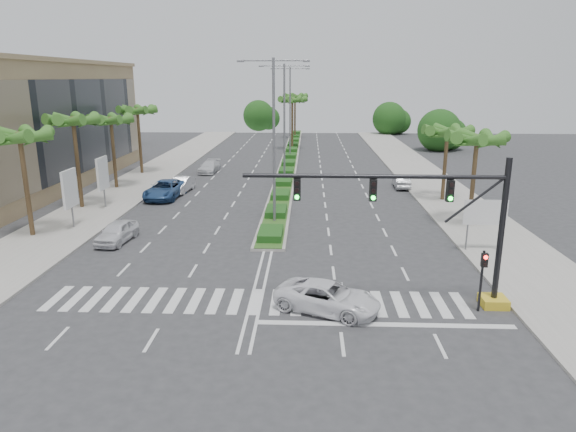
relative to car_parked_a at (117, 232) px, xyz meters
name	(u,v)px	position (x,y,z in m)	size (l,w,h in m)	color
ground	(256,302)	(10.21, -9.07, -0.70)	(160.00, 160.00, 0.00)	#333335
footpath_right	(456,205)	(25.41, 10.93, -0.63)	(6.00, 120.00, 0.15)	gray
footpath_left	(107,202)	(-4.99, 10.93, -0.63)	(6.00, 120.00, 0.15)	gray
median	(290,159)	(10.21, 35.93, -0.60)	(2.20, 75.00, 0.20)	gray
median_grass	(290,158)	(10.21, 35.93, -0.48)	(1.80, 75.00, 0.04)	#2E511C
building	(15,127)	(-15.79, 16.93, 5.30)	(12.00, 36.00, 12.00)	tan
signal_gantry	(452,237)	(19.48, -9.07, 2.76)	(12.60, 1.20, 7.20)	gold
pedestrian_signal	(483,271)	(20.81, -9.75, 1.34)	(0.28, 0.36, 3.00)	black
direction_sign	(485,215)	(23.71, -1.08, 1.75)	(2.70, 0.11, 3.40)	slate
billboard_near	(70,189)	(-4.29, 2.93, 2.26)	(0.18, 2.10, 4.35)	slate
billboard_far	(103,174)	(-4.29, 8.93, 2.26)	(0.18, 2.10, 4.35)	slate
palm_left_near	(20,140)	(-6.29, 0.93, 5.99)	(4.57, 4.68, 7.55)	brown
palm_left_mid	(73,123)	(-6.29, 8.93, 6.37)	(4.57, 4.68, 7.95)	brown
palm_left_far	(111,122)	(-6.29, 16.93, 5.79)	(4.57, 4.68, 7.35)	brown
palm_left_end	(138,113)	(-6.29, 24.93, 6.18)	(4.57, 4.68, 7.75)	brown
palm_right_near	(477,142)	(24.71, 4.93, 5.50)	(4.57, 4.68, 7.05)	brown
palm_right_far	(447,134)	(24.71, 12.93, 5.21)	(4.57, 4.68, 6.75)	brown
palm_median_a	(292,102)	(10.21, 45.93, 6.47)	(4.57, 4.68, 8.05)	brown
palm_median_b	(295,98)	(10.21, 60.93, 6.47)	(4.57, 4.68, 8.05)	brown
streetlight_near	(274,133)	(10.21, 4.93, 6.10)	(5.10, 0.25, 12.00)	slate
streetlight_mid	(284,117)	(10.21, 20.93, 6.10)	(5.10, 0.25, 12.00)	slate
streetlight_far	(290,108)	(10.21, 36.93, 6.10)	(5.10, 0.25, 12.00)	slate
car_parked_a	(117,232)	(0.00, 0.00, 0.00)	(1.66, 4.13, 1.41)	silver
car_parked_b	(181,185)	(0.51, 15.61, 0.02)	(1.53, 4.39, 1.45)	silver
car_parked_c	(165,190)	(-0.31, 12.95, 0.10)	(2.68, 5.81, 1.62)	#2A4C80
car_parked_d	(209,167)	(1.26, 26.17, -0.04)	(1.87, 4.60, 1.33)	silver
car_crossing	(328,297)	(13.69, -9.93, -0.01)	(2.28, 4.95, 1.38)	white
car_right	(401,181)	(22.01, 18.41, -0.05)	(1.39, 3.98, 1.31)	#A7A8AC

